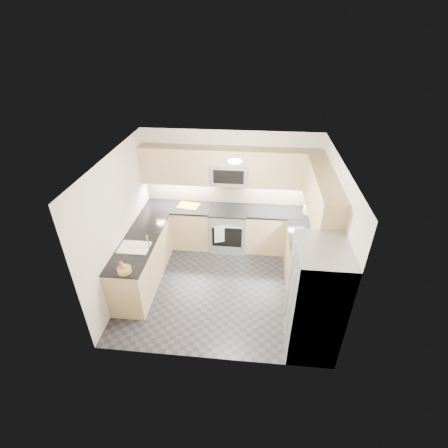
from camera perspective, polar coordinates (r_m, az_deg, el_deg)
floor at (r=6.29m, az=-0.33°, el=-10.63°), size 3.60×3.20×0.00m
ceiling at (r=4.95m, az=-0.42°, el=11.20°), size 3.60×3.20×0.02m
wall_back at (r=6.91m, az=1.05°, el=6.16°), size 3.60×0.02×2.50m
wall_front at (r=4.28m, az=-2.70°, el=-12.70°), size 3.60×0.02×2.50m
wall_left at (r=5.96m, az=-17.84°, el=-0.03°), size 0.02×3.20×2.50m
wall_right at (r=5.65m, az=18.12°, el=-1.98°), size 0.02×3.20×2.50m
base_cab_back_left at (r=7.20m, az=-7.89°, el=-0.29°), size 1.42×0.60×0.90m
base_cab_back_right at (r=7.05m, az=9.64°, el=-1.24°), size 1.42×0.60×0.90m
base_cab_right at (r=6.17m, az=13.92°, el=-7.26°), size 0.60×1.70×0.90m
base_cab_peninsula at (r=6.30m, az=-14.13°, el=-6.37°), size 0.60×2.00×0.90m
countertop_back_left at (r=6.97m, az=-8.17°, el=2.98°), size 1.42×0.63×0.04m
countertop_back_right at (r=6.81m, az=9.99°, el=2.07°), size 1.42×0.63×0.04m
countertop_right at (r=5.89m, az=14.50°, el=-3.70°), size 0.63×1.70×0.04m
countertop_peninsula at (r=6.03m, az=-14.70°, el=-2.85°), size 0.63×2.00×0.04m
upper_cab_back at (r=6.52m, az=0.97°, el=10.05°), size 3.60×0.35×0.75m
upper_cab_right at (r=5.57m, az=16.86°, el=4.61°), size 0.35×1.95×0.75m
backsplash_back at (r=6.93m, az=1.04°, el=5.73°), size 3.60×0.01×0.51m
backsplash_right at (r=6.05m, az=17.28°, el=-0.05°), size 0.01×2.30×0.51m
gas_range at (r=7.02m, az=0.76°, el=-0.85°), size 0.76×0.65×0.91m
range_cooktop at (r=6.78m, az=0.79°, el=2.42°), size 0.76×0.65×0.03m
oven_door_glass at (r=6.75m, az=0.51°, el=-2.39°), size 0.62×0.02×0.45m
oven_handle at (r=6.58m, az=0.50°, el=-0.55°), size 0.60×0.02×0.02m
microwave at (r=6.54m, az=0.94°, el=8.96°), size 0.76×0.40×0.40m
microwave_door at (r=6.36m, az=0.78°, el=8.24°), size 0.60×0.01×0.28m
refrigerator at (r=4.91m, az=15.65°, el=-12.69°), size 0.70×0.90×1.80m
fridge_handle_left at (r=4.69m, az=11.47°, el=-13.71°), size 0.02×0.02×1.20m
fridge_handle_right at (r=4.94m, az=11.17°, el=-10.74°), size 0.02×0.02×1.20m
sink_basin at (r=5.86m, az=-15.41°, el=-4.55°), size 0.52×0.38×0.16m
faucet at (r=5.66m, az=-13.23°, el=-3.13°), size 0.03×0.03×0.28m
utensil_bowl at (r=6.83m, az=14.73°, el=2.40°), size 0.29×0.29×0.14m
cutting_board at (r=6.93m, az=-6.27°, el=3.22°), size 0.48×0.37×0.01m
fruit_basket at (r=5.32m, az=-17.13°, el=-7.74°), size 0.28×0.28×0.08m
fruit_apple at (r=5.35m, az=-17.70°, el=-6.59°), size 0.07×0.07×0.07m
fruit_pear at (r=5.28m, az=-17.32°, el=-7.04°), size 0.07×0.07×0.07m
dish_towel_check at (r=6.67m, az=-0.83°, el=-1.80°), size 0.20×0.09×0.39m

